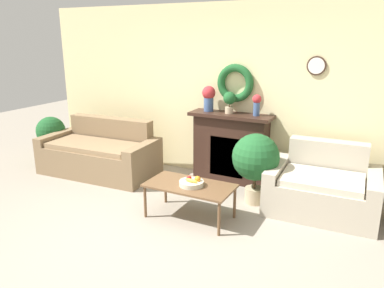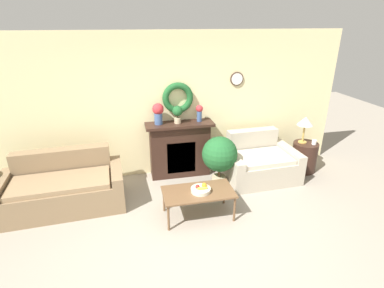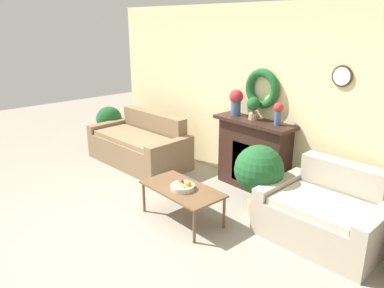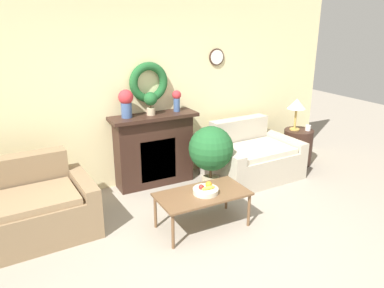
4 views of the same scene
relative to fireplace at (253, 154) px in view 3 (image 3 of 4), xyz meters
name	(u,v)px [view 3 (image 3 of 4)]	position (x,y,z in m)	size (l,w,h in m)	color
ground_plane	(125,236)	(-0.14, -2.19, -0.55)	(16.00, 16.00, 0.00)	gray
wall_back	(258,98)	(-0.13, 0.20, 0.81)	(6.80, 0.18, 2.70)	beige
fireplace	(253,154)	(0.00, 0.00, 0.00)	(1.27, 0.41, 1.08)	#331E16
couch_left	(140,146)	(-2.05, -0.65, -0.23)	(1.94, 1.04, 0.87)	#846B4C
loveseat_right	(325,214)	(1.46, -0.44, -0.24)	(1.39, 1.05, 0.86)	#B2A893
coffee_table	(182,191)	(0.02, -1.42, -0.14)	(1.09, 0.57, 0.44)	brown
fruit_bowl	(183,186)	(0.06, -1.43, -0.06)	(0.30, 0.30, 0.12)	beige
vase_on_mantel_left	(236,101)	(-0.39, 0.01, 0.76)	(0.21, 0.21, 0.39)	#3D5684
vase_on_mantel_right	(278,112)	(0.38, 0.01, 0.72)	(0.13, 0.13, 0.31)	#3D5684
potted_plant_on_mantel	(253,106)	(-0.03, -0.01, 0.74)	(0.19, 0.19, 0.33)	tan
potted_plant_floor_by_couch	(109,121)	(-3.21, -0.59, -0.01)	(0.51, 0.51, 0.83)	tan
potted_plant_floor_by_loveseat	(259,172)	(0.60, -0.63, 0.08)	(0.63, 0.63, 0.97)	tan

